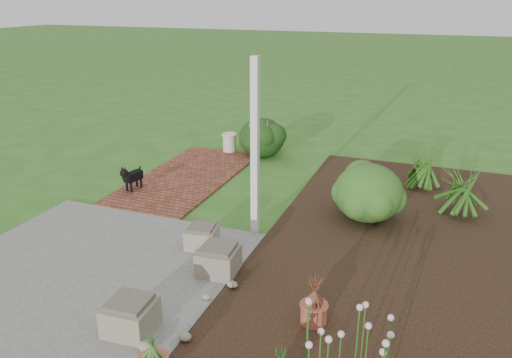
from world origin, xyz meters
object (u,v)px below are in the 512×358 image
(cream_ceramic_urn, at_px, (229,143))
(evergreen_shrub, at_px, (369,191))
(stone_trough_near, at_px, (131,317))
(black_dog, at_px, (131,176))

(cream_ceramic_urn, distance_m, evergreen_shrub, 4.10)
(evergreen_shrub, bearing_deg, stone_trough_near, -116.42)
(evergreen_shrub, bearing_deg, cream_ceramic_urn, 144.34)
(black_dog, bearing_deg, evergreen_shrub, 14.12)
(stone_trough_near, bearing_deg, cream_ceramic_urn, 104.50)
(cream_ceramic_urn, xyz_separation_m, evergreen_shrub, (3.33, -2.39, 0.24))
(black_dog, relative_size, cream_ceramic_urn, 1.33)
(black_dog, height_order, evergreen_shrub, evergreen_shrub)
(cream_ceramic_urn, bearing_deg, black_dog, -103.53)
(stone_trough_near, bearing_deg, evergreen_shrub, 63.58)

